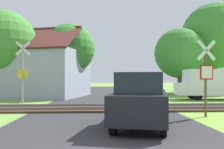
# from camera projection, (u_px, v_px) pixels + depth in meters

# --- Properties ---
(road_asphalt) EXTENTS (6.83, 80.00, 0.01)m
(road_asphalt) POSITION_uv_depth(u_px,v_px,m) (108.00, 143.00, 6.17)
(road_asphalt) COLOR #2D2D30
(road_asphalt) RESTS_ON ground
(rail_track) EXTENTS (60.00, 2.60, 0.22)m
(rail_track) POSITION_uv_depth(u_px,v_px,m) (103.00, 108.00, 12.70)
(rail_track) COLOR #422D1E
(rail_track) RESTS_ON ground
(stop_sign_near) EXTENTS (0.86, 0.22, 3.19)m
(stop_sign_near) POSITION_uv_depth(u_px,v_px,m) (206.00, 74.00, 10.25)
(stop_sign_near) COLOR brown
(stop_sign_near) RESTS_ON ground
(crossing_sign_far) EXTENTS (0.88, 0.16, 3.83)m
(crossing_sign_far) POSITION_uv_depth(u_px,v_px,m) (23.00, 70.00, 14.87)
(crossing_sign_far) COLOR #9E9EA5
(crossing_sign_far) RESTS_ON ground
(house) EXTENTS (8.58, 8.37, 5.99)m
(house) POSITION_uv_depth(u_px,v_px,m) (43.00, 72.00, 21.65)
(house) COLOR #99A3B7
(house) RESTS_ON ground
(tree_right) EXTENTS (4.97, 4.97, 6.56)m
(tree_right) POSITION_uv_depth(u_px,v_px,m) (180.00, 53.00, 24.77)
(tree_right) COLOR #513823
(tree_right) RESTS_ON ground
(tree_far) EXTENTS (7.16, 7.16, 9.77)m
(tree_far) POSITION_uv_depth(u_px,v_px,m) (215.00, 36.00, 27.13)
(tree_far) COLOR #513823
(tree_far) RESTS_ON ground
(tree_left) EXTENTS (5.13, 5.13, 7.07)m
(tree_left) POSITION_uv_depth(u_px,v_px,m) (4.00, 42.00, 20.17)
(tree_left) COLOR #513823
(tree_left) RESTS_ON ground
(tree_center) EXTENTS (4.43, 4.43, 6.46)m
(tree_center) POSITION_uv_depth(u_px,v_px,m) (70.00, 49.00, 22.21)
(tree_center) COLOR #513823
(tree_center) RESTS_ON ground
(mail_truck) EXTENTS (5.04, 2.26, 2.24)m
(mail_truck) POSITION_uv_depth(u_px,v_px,m) (211.00, 83.00, 18.65)
(mail_truck) COLOR white
(mail_truck) RESTS_ON ground
(parked_car) EXTENTS (2.53, 4.27, 1.78)m
(parked_car) POSITION_uv_depth(u_px,v_px,m) (141.00, 100.00, 8.27)
(parked_car) COLOR black
(parked_car) RESTS_ON ground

